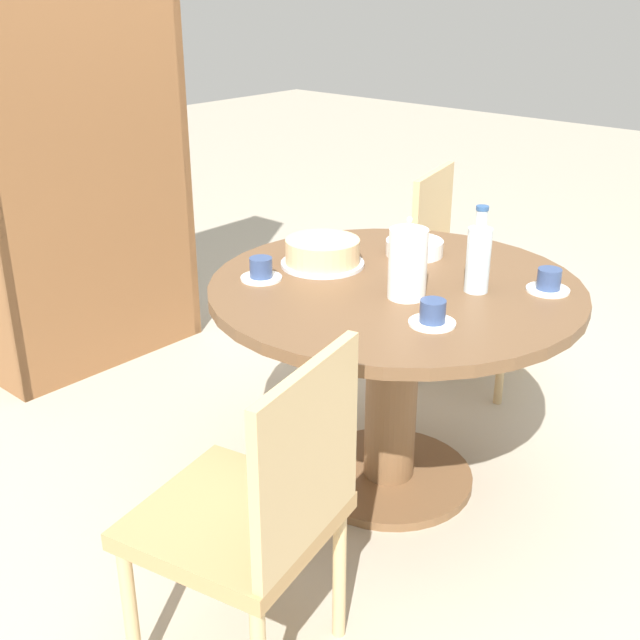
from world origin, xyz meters
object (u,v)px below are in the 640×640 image
(chair_a, at_px, (256,512))
(cup_a, at_px, (433,315))
(bookshelf, at_px, (82,142))
(cup_b, at_px, (549,282))
(cake_main, at_px, (323,253))
(water_bottle, at_px, (478,257))
(chair_b, at_px, (461,271))
(cup_c, at_px, (261,271))
(coffee_pot, at_px, (408,261))

(chair_a, relative_size, cup_a, 6.72)
(bookshelf, relative_size, cup_b, 15.43)
(bookshelf, distance_m, cake_main, 1.26)
(bookshelf, bearing_deg, cup_b, 99.72)
(chair_a, bearing_deg, water_bottle, 169.60)
(chair_a, bearing_deg, cup_b, 160.99)
(chair_b, distance_m, water_bottle, 0.94)
(chair_a, distance_m, chair_b, 1.73)
(water_bottle, xyz_separation_m, cup_b, (0.14, -0.16, -0.08))
(water_bottle, relative_size, cup_c, 2.03)
(chair_b, height_order, cup_c, chair_b)
(cup_a, bearing_deg, cup_b, -15.11)
(chair_b, height_order, coffee_pot, coffee_pot)
(coffee_pot, height_order, cake_main, coffee_pot)
(cake_main, bearing_deg, cup_a, -106.55)
(water_bottle, relative_size, cake_main, 0.96)
(cake_main, bearing_deg, chair_b, 0.01)
(bookshelf, xyz_separation_m, coffee_pot, (0.01, -1.60, -0.13))
(cup_c, bearing_deg, coffee_pot, -67.36)
(water_bottle, bearing_deg, bookshelf, 96.01)
(chair_b, distance_m, coffee_pot, 1.03)
(coffee_pot, bearing_deg, cake_main, 83.01)
(chair_a, xyz_separation_m, cake_main, (0.81, 0.52, 0.29))
(coffee_pot, bearing_deg, water_bottle, -35.26)
(cup_a, bearing_deg, coffee_pot, 55.93)
(chair_a, bearing_deg, chair_b, -174.87)
(chair_b, relative_size, cup_b, 6.72)
(chair_b, bearing_deg, cake_main, 165.74)
(chair_a, height_order, water_bottle, water_bottle)
(chair_a, bearing_deg, cup_a, 166.64)
(bookshelf, xyz_separation_m, cup_c, (-0.17, -1.18, -0.22))
(chair_b, xyz_separation_m, bookshelf, (-0.90, 1.24, 0.49))
(water_bottle, bearing_deg, coffee_pot, 144.74)
(chair_b, bearing_deg, water_bottle, -160.11)
(chair_b, relative_size, water_bottle, 3.31)
(cup_b, distance_m, cup_c, 0.86)
(water_bottle, xyz_separation_m, cup_c, (-0.35, 0.54, -0.08))
(cup_c, bearing_deg, cup_b, -54.99)
(chair_a, relative_size, coffee_pot, 3.54)
(cake_main, bearing_deg, water_bottle, -74.87)
(cake_main, bearing_deg, cup_c, 165.52)
(bookshelf, bearing_deg, cup_c, 81.86)
(coffee_pot, distance_m, cup_b, 0.43)
(coffee_pot, distance_m, water_bottle, 0.22)
(chair_a, xyz_separation_m, chair_b, (1.66, 0.52, 0.00))
(chair_b, bearing_deg, cup_a, -166.53)
(chair_b, xyz_separation_m, cake_main, (-0.85, -0.00, 0.29))
(water_bottle, distance_m, cup_c, 0.65)
(chair_a, xyz_separation_m, cup_a, (0.65, -0.01, 0.28))
(water_bottle, distance_m, cup_b, 0.23)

